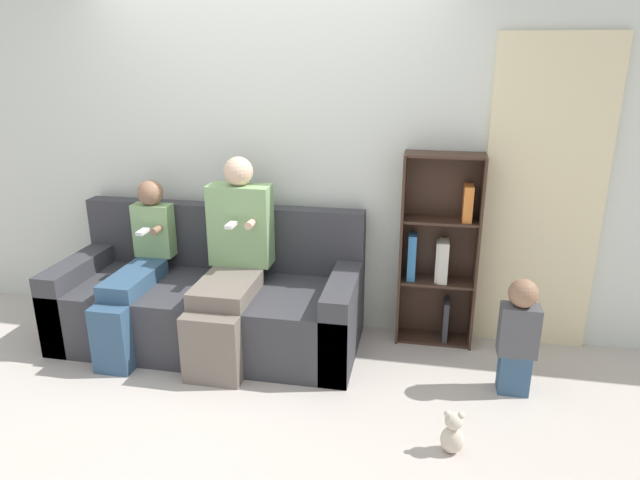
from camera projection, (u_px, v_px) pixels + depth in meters
name	position (u px, v px, depth m)	size (l,w,h in m)	color
ground_plane	(233.00, 384.00, 3.62)	(14.00, 14.00, 0.00)	#BCB2A8
back_wall	(270.00, 157.00, 4.15)	(10.00, 0.06, 2.55)	silver
curtain_panel	(543.00, 199.00, 3.82)	(0.78, 0.04, 2.13)	beige
couch	(211.00, 303.00, 4.08)	(2.12, 0.87, 0.94)	#38383D
adult_seated	(232.00, 258.00, 3.85)	(0.43, 0.83, 1.33)	#70665B
child_seated	(137.00, 268.00, 3.96)	(0.28, 0.86, 1.13)	#335170
toddler_standing	(518.00, 335.00, 3.43)	(0.23, 0.17, 0.75)	#335170
bookshelf	(439.00, 252.00, 4.00)	(0.53, 0.24, 1.37)	#3D281E
teddy_bear	(453.00, 433.00, 2.97)	(0.12, 0.10, 0.25)	beige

